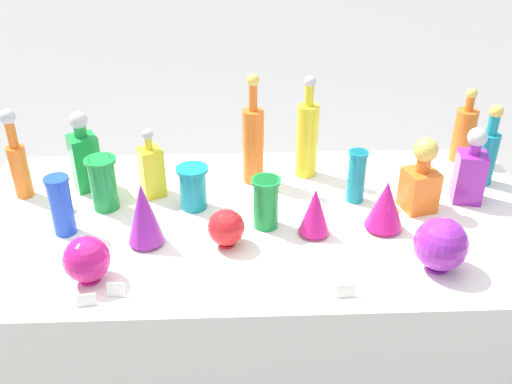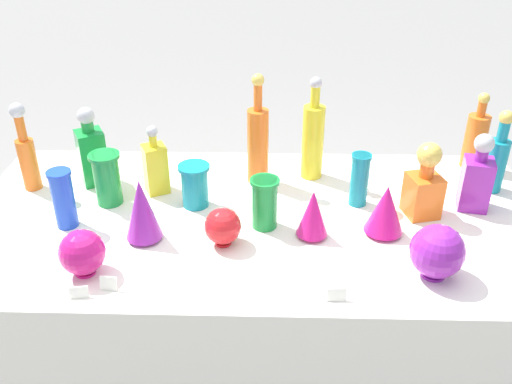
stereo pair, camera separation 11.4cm
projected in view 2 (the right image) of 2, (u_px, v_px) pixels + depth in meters
The scene contains 25 objects.
ground_plane at pixel (256, 369), 2.40m from camera, with size 40.00×40.00×0.00m, color gray.
display_table at pixel (256, 237), 2.01m from camera, with size 2.06×1.02×0.76m.
tall_bottle_0 at pixel (257, 141), 2.16m from camera, with size 0.08×0.08×0.43m.
tall_bottle_1 at pixel (26, 153), 2.12m from camera, with size 0.07×0.07×0.34m.
tall_bottle_2 at pixel (497, 158), 2.12m from camera, with size 0.08×0.08×0.32m.
tall_bottle_3 at pixel (476, 138), 2.29m from camera, with size 0.09×0.09×0.32m.
tall_bottle_4 at pixel (313, 138), 2.20m from camera, with size 0.08×0.08×0.41m.
square_decanter_0 at pixel (92, 152), 2.17m from camera, with size 0.13×0.13×0.31m.
square_decanter_1 at pixel (477, 178), 2.01m from camera, with size 0.12×0.12×0.29m.
square_decanter_2 at pixel (155, 166), 2.12m from camera, with size 0.11×0.11×0.27m.
square_decanter_3 at pixel (424, 184), 1.97m from camera, with size 0.13×0.13×0.28m.
slender_vase_0 at pixel (107, 177), 2.05m from camera, with size 0.11×0.11×0.20m.
slender_vase_1 at pixel (63, 197), 1.91m from camera, with size 0.08×0.08×0.21m.
slender_vase_2 at pixel (195, 184), 2.04m from camera, with size 0.11×0.11×0.16m.
slender_vase_3 at pixel (265, 201), 1.91m from camera, with size 0.10×0.10×0.18m.
slender_vase_4 at pixel (360, 178), 2.04m from camera, with size 0.07×0.07×0.20m.
fluted_vase_0 at pixel (313, 213), 1.86m from camera, with size 0.11×0.11×0.17m.
fluted_vase_1 at pixel (386, 209), 1.88m from camera, with size 0.13×0.13×0.18m.
fluted_vase_2 at pixel (142, 209), 1.84m from camera, with size 0.12×0.12×0.22m.
round_bowl_0 at pixel (82, 252), 1.70m from camera, with size 0.14×0.14×0.15m.
round_bowl_1 at pixel (223, 226), 1.84m from camera, with size 0.12×0.12×0.13m.
round_bowl_2 at pixel (437, 251), 1.68m from camera, with size 0.16×0.16×0.17m.
price_tag_left at pixel (79, 292), 1.63m from camera, with size 0.05×0.01×0.04m, color white.
price_tag_center at pixel (108, 283), 1.66m from camera, with size 0.05×0.01×0.04m, color white.
price_tag_right at pixel (336, 295), 1.62m from camera, with size 0.06×0.01×0.04m, color white.
Camera 2 is at (0.05, -1.70, 1.85)m, focal length 40.00 mm.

